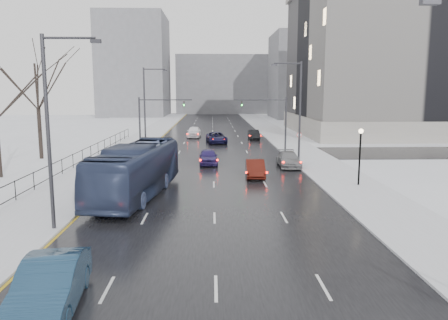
{
  "coord_description": "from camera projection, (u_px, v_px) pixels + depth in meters",
  "views": [
    {
      "loc": [
        -0.12,
        -2.17,
        7.27
      ],
      "look_at": [
        0.7,
        27.62,
        2.5
      ],
      "focal_mm": 35.0,
      "sensor_mm": 36.0,
      "label": 1
    }
  ],
  "objects": [
    {
      "name": "sidewalk_right",
      "position": [
        286.0,
        141.0,
        62.79
      ],
      "size": [
        5.0,
        150.0,
        0.16
      ],
      "primitive_type": "cube",
      "color": "silver",
      "rests_on": "ground"
    },
    {
      "name": "bus",
      "position": [
        137.0,
        170.0,
        29.98
      ],
      "size": [
        4.77,
        13.24,
        3.61
      ],
      "primitive_type": "imported",
      "rotation": [
        0.0,
        0.0,
        -0.14
      ],
      "color": "navy",
      "rests_on": "road"
    },
    {
      "name": "sedan_center_near",
      "position": [
        208.0,
        157.0,
        43.04
      ],
      "size": [
        1.93,
        4.48,
        1.51
      ],
      "primitive_type": "imported",
      "rotation": [
        0.0,
        0.0,
        0.03
      ],
      "color": "navy",
      "rests_on": "road"
    },
    {
      "name": "tree_park_e",
      "position": [
        42.0,
        160.0,
        46.23
      ],
      "size": [
        9.45,
        9.45,
        13.5
      ],
      "primitive_type": null,
      "color": "black",
      "rests_on": "ground"
    },
    {
      "name": "sedan_right_near",
      "position": [
        255.0,
        168.0,
        36.76
      ],
      "size": [
        1.71,
        4.46,
        1.45
      ],
      "primitive_type": "imported",
      "rotation": [
        0.0,
        0.0,
        -0.04
      ],
      "color": "#4A140C",
      "rests_on": "road"
    },
    {
      "name": "lamppost_r_mid",
      "position": [
        360.0,
        149.0,
        32.74
      ],
      "size": [
        0.36,
        0.36,
        4.28
      ],
      "color": "black",
      "rests_on": "sidewalk_right"
    },
    {
      "name": "bldg_far_center",
      "position": [
        225.0,
        85.0,
        140.17
      ],
      "size": [
        30.0,
        18.0,
        18.0
      ],
      "primitive_type": "cube",
      "color": "slate",
      "rests_on": "ground"
    },
    {
      "name": "road",
      "position": [
        213.0,
        141.0,
        62.52
      ],
      "size": [
        16.0,
        150.0,
        0.04
      ],
      "primitive_type": "cube",
      "color": "black",
      "rests_on": "ground"
    },
    {
      "name": "sidewalk_left",
      "position": [
        139.0,
        141.0,
        62.22
      ],
      "size": [
        5.0,
        150.0,
        0.16
      ],
      "primitive_type": "cube",
      "color": "silver",
      "rests_on": "ground"
    },
    {
      "name": "bldg_far_left",
      "position": [
        135.0,
        66.0,
        123.87
      ],
      "size": [
        18.0,
        22.0,
        28.0
      ],
      "primitive_type": "cube",
      "color": "slate",
      "rests_on": "ground"
    },
    {
      "name": "sedan_left_near",
      "position": [
        50.0,
        286.0,
        14.39
      ],
      "size": [
        2.35,
        5.39,
        1.72
      ],
      "primitive_type": "imported",
      "rotation": [
        0.0,
        0.0,
        0.1
      ],
      "color": "navy",
      "rests_on": "road"
    },
    {
      "name": "cross_road",
      "position": [
        213.0,
        153.0,
        50.67
      ],
      "size": [
        130.0,
        10.0,
        0.04
      ],
      "primitive_type": "cube",
      "color": "black",
      "rests_on": "ground"
    },
    {
      "name": "streetlight_l_near",
      "position": [
        52.0,
        124.0,
        21.93
      ],
      "size": [
        2.95,
        0.25,
        10.0
      ],
      "color": "#2D2D33",
      "rests_on": "ground"
    },
    {
      "name": "mast_signal_left",
      "position": [
        149.0,
        118.0,
        49.83
      ],
      "size": [
        6.1,
        0.33,
        6.5
      ],
      "color": "#2D2D33",
      "rests_on": "ground"
    },
    {
      "name": "civic_building",
      "position": [
        420.0,
        67.0,
        73.54
      ],
      "size": [
        41.0,
        31.0,
        24.8
      ],
      "color": "gray",
      "rests_on": "ground"
    },
    {
      "name": "streetlight_l_far",
      "position": [
        146.0,
        104.0,
        53.51
      ],
      "size": [
        2.95,
        0.25,
        10.0
      ],
      "color": "#2D2D33",
      "rests_on": "ground"
    },
    {
      "name": "iron_fence",
      "position": [
        39.0,
        177.0,
        32.41
      ],
      "size": [
        0.06,
        70.0,
        1.3
      ],
      "color": "black",
      "rests_on": "sidewalk_left"
    },
    {
      "name": "sedan_center_far",
      "position": [
        194.0,
        132.0,
        67.68
      ],
      "size": [
        2.25,
        5.13,
        1.72
      ],
      "primitive_type": "imported",
      "rotation": [
        0.0,
        0.0,
        -0.04
      ],
      "color": "white",
      "rests_on": "road"
    },
    {
      "name": "sedan_right_cross",
      "position": [
        217.0,
        138.0,
        60.31
      ],
      "size": [
        3.15,
        5.69,
        1.51
      ],
      "primitive_type": "imported",
      "rotation": [
        0.0,
        0.0,
        0.12
      ],
      "color": "#141238",
      "rests_on": "road"
    },
    {
      "name": "streetlight_r_mid",
      "position": [
        298.0,
        108.0,
        42.11
      ],
      "size": [
        2.95,
        0.25,
        10.0
      ],
      "color": "#2D2D33",
      "rests_on": "ground"
    },
    {
      "name": "bldg_far_right",
      "position": [
        318.0,
        76.0,
        115.83
      ],
      "size": [
        24.0,
        20.0,
        22.0
      ],
      "primitive_type": "cube",
      "color": "slate",
      "rests_on": "ground"
    },
    {
      "name": "mast_signal_right",
      "position": [
        277.0,
        118.0,
        50.22
      ],
      "size": [
        6.1,
        0.33,
        6.5
      ],
      "color": "#2D2D33",
      "rests_on": "ground"
    },
    {
      "name": "no_uturn_sign",
      "position": [
        299.0,
        137.0,
        46.61
      ],
      "size": [
        0.6,
        0.06,
        2.7
      ],
      "color": "#2D2D33",
      "rests_on": "sidewalk_right"
    },
    {
      "name": "sedan_right_far",
      "position": [
        289.0,
        159.0,
        41.69
      ],
      "size": [
        2.07,
        4.91,
        1.42
      ],
      "primitive_type": "imported",
      "rotation": [
        0.0,
        0.0,
        -0.02
      ],
      "color": "gray",
      "rests_on": "road"
    },
    {
      "name": "tree_park_d",
      "position": [
        0.0,
        178.0,
        36.37
      ],
      "size": [
        8.75,
        8.75,
        12.5
      ],
      "primitive_type": null,
      "color": "black",
      "rests_on": "ground"
    },
    {
      "name": "park_strip",
      "position": [
        72.0,
        142.0,
        61.97
      ],
      "size": [
        14.0,
        150.0,
        0.12
      ],
      "primitive_type": "cube",
      "color": "white",
      "rests_on": "ground"
    },
    {
      "name": "sedan_right_distant",
      "position": [
        254.0,
        135.0,
        65.02
      ],
      "size": [
        1.55,
        4.26,
        1.4
      ],
      "primitive_type": "imported",
      "rotation": [
        0.0,
        0.0,
        0.02
      ],
      "color": "black",
      "rests_on": "road"
    }
  ]
}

